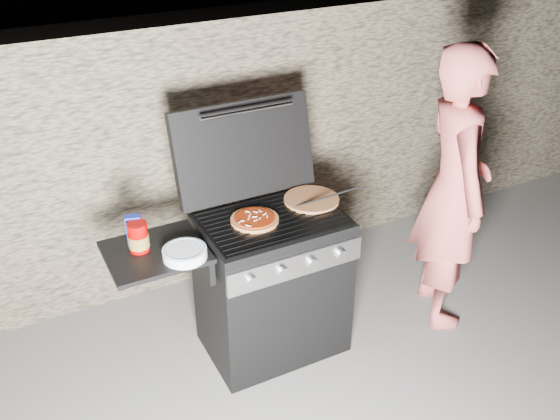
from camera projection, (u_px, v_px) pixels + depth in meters
name	position (u px, v px, depth m)	size (l,w,h in m)	color
ground	(273.00, 343.00, 3.91)	(50.00, 50.00, 0.00)	slate
stone_wall	(204.00, 150.00, 4.26)	(8.00, 0.35, 1.80)	#867558
gas_grill	(234.00, 296.00, 3.58)	(1.34, 0.79, 0.91)	black
pizza_topped	(255.00, 219.00, 3.41)	(0.27, 0.27, 0.03)	#AE7C44
pizza_plain	(311.00, 199.00, 3.62)	(0.32, 0.32, 0.02)	#D58C50
sauce_jar	(138.00, 237.00, 3.15)	(0.10, 0.10, 0.16)	#990000
blue_carton	(134.00, 230.00, 3.20)	(0.08, 0.04, 0.17)	#1C27B1
plate_stack	(185.00, 253.00, 3.12)	(0.22, 0.22, 0.05)	white
person	(453.00, 190.00, 3.76)	(0.66, 0.43, 1.80)	#D95E59
tongs	(327.00, 198.00, 3.57)	(0.01, 0.01, 0.41)	black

